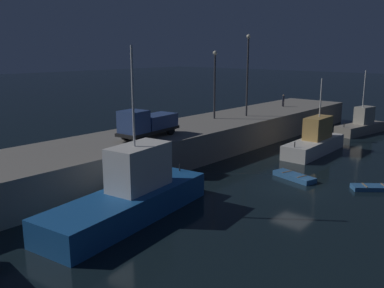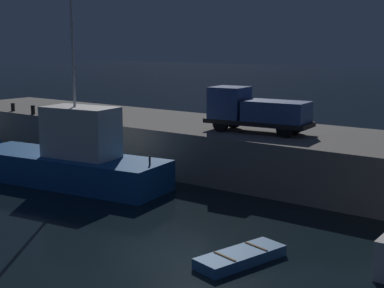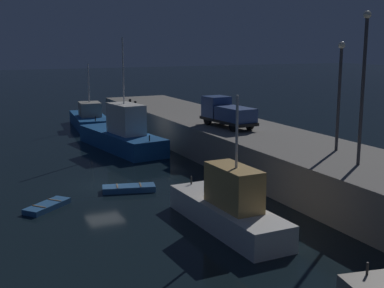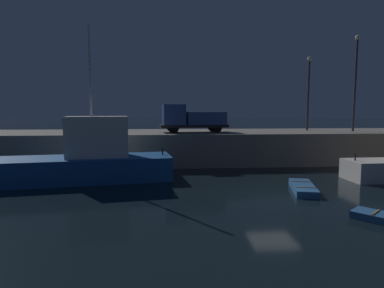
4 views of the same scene
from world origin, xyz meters
name	(u,v)px [view 1 (image 1 of 4)]	position (x,y,z in m)	size (l,w,h in m)	color
ground_plane	(294,189)	(0.00, 0.00, 0.00)	(320.00, 320.00, 0.00)	black
pier_quay	(168,145)	(0.00, 12.88, 1.38)	(61.27, 8.00, 2.77)	gray
fishing_trawler_red	(315,141)	(11.23, 3.73, 1.19)	(9.28, 2.74, 7.25)	silver
fishing_boat_blue	(131,195)	(-11.28, 4.98, 1.37)	(12.31, 5.15, 10.24)	#195193
fishing_boat_white	(361,125)	(24.22, 3.87, 1.03)	(7.95, 3.56, 7.56)	gray
dinghy_orange_near	(374,188)	(3.65, -4.49, 0.16)	(2.85, 3.11, 0.36)	#2D6099
rowboat_white_mid	(294,177)	(2.17, 1.13, 0.20)	(2.02, 3.69, 0.43)	#2D6099
lamp_post_west	(215,79)	(7.88, 13.72, 6.96)	(0.44, 0.44, 7.09)	#38383D
lamp_post_east	(248,70)	(11.64, 12.16, 7.85)	(0.44, 0.44, 8.79)	#38383D
utility_truck	(147,123)	(-3.63, 11.75, 3.99)	(6.14, 2.53, 2.47)	black
dockworker	(283,100)	(21.26, 12.96, 3.65)	(0.39, 0.39, 1.55)	black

